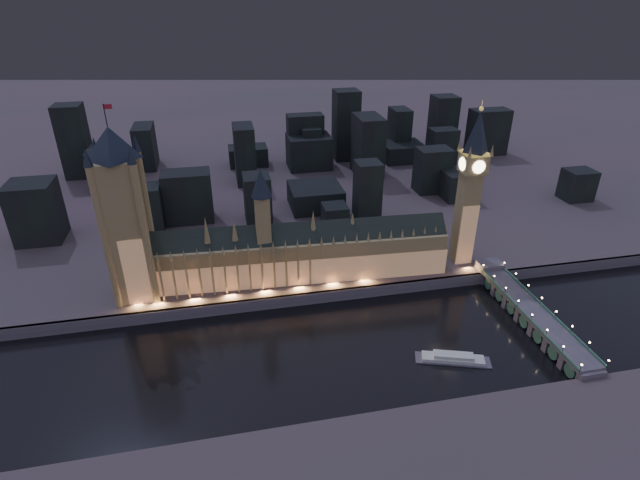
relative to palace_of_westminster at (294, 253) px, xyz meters
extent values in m
plane|color=black|center=(10.88, -61.74, -26.37)|extent=(2000.00, 2000.00, 0.00)
cube|color=#414241|center=(10.88, 458.26, -22.37)|extent=(2000.00, 960.00, 8.00)
cube|color=#464558|center=(10.88, -20.74, -22.37)|extent=(2000.00, 2.50, 8.00)
cube|color=#8B8056|center=(0.91, 0.26, -4.37)|extent=(200.77, 30.40, 28.00)
cube|color=tan|center=(0.91, -9.99, -9.37)|extent=(200.00, 0.50, 18.00)
cube|color=black|center=(0.91, 0.26, 12.63)|extent=(200.58, 26.67, 16.26)
cube|color=#8B8056|center=(-19.09, 0.26, 25.63)|extent=(9.00, 9.00, 32.00)
cone|color=#1C2332|center=(-19.09, 0.26, 50.63)|extent=(13.00, 13.00, 18.00)
cube|color=#8B8056|center=(-99.09, -10.34, -4.37)|extent=(1.20, 1.20, 28.00)
cone|color=#8B8056|center=(-99.09, -9.74, 12.63)|extent=(2.00, 2.00, 6.00)
cube|color=#8B8056|center=(-91.40, -10.34, -4.37)|extent=(1.20, 1.20, 28.00)
cone|color=#8B8056|center=(-91.40, -9.74, 12.63)|extent=(2.00, 2.00, 6.00)
cube|color=#8B8056|center=(-83.71, -10.34, -4.37)|extent=(1.20, 1.20, 28.00)
cone|color=#8B8056|center=(-83.71, -9.74, 12.63)|extent=(2.00, 2.00, 6.00)
cube|color=#8B8056|center=(-76.02, -10.34, -4.37)|extent=(1.20, 1.20, 28.00)
cone|color=#8B8056|center=(-76.02, -9.74, 12.63)|extent=(2.00, 2.00, 6.00)
cube|color=#8B8056|center=(-68.32, -10.34, -4.37)|extent=(1.20, 1.20, 28.00)
cone|color=#8B8056|center=(-68.32, -9.74, 12.63)|extent=(2.00, 2.00, 6.00)
cube|color=#8B8056|center=(-60.63, -10.34, -4.37)|extent=(1.20, 1.20, 28.00)
cone|color=#8B8056|center=(-60.63, -9.74, 12.63)|extent=(2.00, 2.00, 6.00)
cube|color=#8B8056|center=(-52.94, -10.34, -4.37)|extent=(1.20, 1.20, 28.00)
cone|color=#8B8056|center=(-52.94, -9.74, 12.63)|extent=(2.00, 2.00, 6.00)
cube|color=#8B8056|center=(-45.25, -10.34, -4.37)|extent=(1.20, 1.20, 28.00)
cone|color=#8B8056|center=(-45.25, -9.74, 12.63)|extent=(2.00, 2.00, 6.00)
cube|color=#8B8056|center=(-37.55, -10.34, -4.37)|extent=(1.20, 1.20, 28.00)
cone|color=#8B8056|center=(-37.55, -9.74, 12.63)|extent=(2.00, 2.00, 6.00)
cube|color=#8B8056|center=(-29.86, -10.34, -4.37)|extent=(1.20, 1.20, 28.00)
cone|color=#8B8056|center=(-29.86, -9.74, 12.63)|extent=(2.00, 2.00, 6.00)
cube|color=#8B8056|center=(-22.17, -10.34, -4.37)|extent=(1.20, 1.20, 28.00)
cone|color=#8B8056|center=(-22.17, -9.74, 12.63)|extent=(2.00, 2.00, 6.00)
cube|color=#8B8056|center=(-14.48, -10.34, -4.37)|extent=(1.20, 1.20, 28.00)
cone|color=#8B8056|center=(-14.48, -9.74, 12.63)|extent=(2.00, 2.00, 6.00)
cube|color=#8B8056|center=(-6.78, -10.34, -4.37)|extent=(1.20, 1.20, 28.00)
cone|color=#8B8056|center=(-6.78, -9.74, 12.63)|extent=(2.00, 2.00, 6.00)
cube|color=#8B8056|center=(0.91, -10.34, -4.37)|extent=(1.20, 1.20, 28.00)
cone|color=#8B8056|center=(0.91, -9.74, 12.63)|extent=(2.00, 2.00, 6.00)
cube|color=#8B8056|center=(8.60, -10.34, -4.37)|extent=(1.20, 1.20, 28.00)
cone|color=#8B8056|center=(8.60, -9.74, 12.63)|extent=(2.00, 2.00, 6.00)
cube|color=#8B8056|center=(16.29, -10.34, -4.37)|extent=(1.20, 1.20, 28.00)
cone|color=#8B8056|center=(16.29, -9.74, 12.63)|extent=(2.00, 2.00, 6.00)
cube|color=#8B8056|center=(23.98, -10.34, -4.37)|extent=(1.20, 1.20, 28.00)
cone|color=#8B8056|center=(23.98, -9.74, 12.63)|extent=(2.00, 2.00, 6.00)
cube|color=#8B8056|center=(31.68, -10.34, -4.37)|extent=(1.20, 1.20, 28.00)
cone|color=#8B8056|center=(31.68, -9.74, 12.63)|extent=(2.00, 2.00, 6.00)
cube|color=#8B8056|center=(39.37, -10.34, -4.37)|extent=(1.20, 1.20, 28.00)
cone|color=#8B8056|center=(39.37, -9.74, 12.63)|extent=(2.00, 2.00, 6.00)
cube|color=#8B8056|center=(47.06, -10.34, -4.37)|extent=(1.20, 1.20, 28.00)
cone|color=#8B8056|center=(47.06, -9.74, 12.63)|extent=(2.00, 2.00, 6.00)
cube|color=#8B8056|center=(54.75, -10.34, -4.37)|extent=(1.20, 1.20, 28.00)
cone|color=#8B8056|center=(54.75, -9.74, 12.63)|extent=(2.00, 2.00, 6.00)
cube|color=#8B8056|center=(62.45, -10.34, -4.37)|extent=(1.20, 1.20, 28.00)
cone|color=#8B8056|center=(62.45, -9.74, 12.63)|extent=(2.00, 2.00, 6.00)
cube|color=#8B8056|center=(70.14, -10.34, -4.37)|extent=(1.20, 1.20, 28.00)
cone|color=#8B8056|center=(70.14, -9.74, 12.63)|extent=(2.00, 2.00, 6.00)
cube|color=#8B8056|center=(77.83, -10.34, -4.37)|extent=(1.20, 1.20, 28.00)
cone|color=#8B8056|center=(77.83, -9.74, 12.63)|extent=(2.00, 2.00, 6.00)
cube|color=#8B8056|center=(85.52, -10.34, -4.37)|extent=(1.20, 1.20, 28.00)
cone|color=#8B8056|center=(85.52, -9.74, 12.63)|extent=(2.00, 2.00, 6.00)
cube|color=#8B8056|center=(93.22, -10.34, -4.37)|extent=(1.20, 1.20, 28.00)
cone|color=#8B8056|center=(93.22, -9.74, 12.63)|extent=(2.00, 2.00, 6.00)
cube|color=#8B8056|center=(100.91, -10.34, -4.37)|extent=(1.20, 1.20, 28.00)
cone|color=#8B8056|center=(100.91, -9.74, 12.63)|extent=(2.00, 2.00, 6.00)
cone|color=#8B8056|center=(-54.09, 0.26, 22.63)|extent=(4.40, 4.40, 18.00)
cone|color=#8B8056|center=(-37.09, 0.26, 20.63)|extent=(4.40, 4.40, 14.00)
cone|color=#8B8056|center=(12.91, 0.26, 21.63)|extent=(4.40, 4.40, 16.00)
cone|color=#8B8056|center=(38.91, 0.26, 19.63)|extent=(4.40, 4.40, 12.00)
cube|color=#8B8056|center=(-99.12, 0.26, 26.25)|extent=(23.71, 23.71, 89.24)
cube|color=tan|center=(-99.12, -10.94, 3.63)|extent=(22.00, 0.50, 44.00)
cone|color=#1C2332|center=(-99.12, 0.26, 79.87)|extent=(31.68, 31.68, 18.00)
cylinder|color=black|center=(-99.12, 0.26, 94.87)|extent=(0.50, 0.50, 12.00)
cube|color=#A5182A|center=(-96.92, 0.26, 99.37)|extent=(4.00, 0.15, 2.50)
cylinder|color=#8B8056|center=(-110.12, -10.74, 26.25)|extent=(4.40, 4.40, 89.24)
cone|color=#1C2332|center=(-110.12, -10.74, 75.87)|extent=(5.20, 5.20, 10.00)
cylinder|color=#8B8056|center=(-110.12, 11.26, 26.25)|extent=(4.40, 4.40, 89.24)
cone|color=#1C2332|center=(-110.12, 11.26, 75.87)|extent=(5.20, 5.20, 10.00)
cylinder|color=#8B8056|center=(-88.12, -10.74, 26.25)|extent=(4.40, 4.40, 89.24)
cone|color=#1C2332|center=(-88.12, -10.74, 75.87)|extent=(5.20, 5.20, 10.00)
cylinder|color=#8B8056|center=(-88.12, 11.26, 26.25)|extent=(4.40, 4.40, 89.24)
cone|color=#1C2332|center=(-88.12, 11.26, 75.87)|extent=(5.20, 5.20, 10.00)
cube|color=#8B8056|center=(118.88, 0.26, 14.30)|extent=(12.35, 12.35, 65.34)
cube|color=tan|center=(118.88, -5.94, 3.63)|extent=(12.00, 0.50, 44.00)
cube|color=#8B8056|center=(118.88, 0.26, 53.29)|extent=(15.00, 15.00, 12.64)
cube|color=#F2C64C|center=(118.88, 0.26, 60.22)|extent=(15.75, 15.75, 1.20)
cone|color=#1C2332|center=(118.88, 0.26, 73.82)|extent=(18.00, 18.00, 26.00)
sphere|color=#F2C64C|center=(118.88, 0.26, 88.32)|extent=(2.80, 2.80, 2.80)
cylinder|color=#F2C64C|center=(118.88, 0.26, 90.82)|extent=(0.40, 0.40, 5.00)
cylinder|color=#FFF2BF|center=(118.88, -7.49, 53.29)|extent=(8.40, 0.50, 8.40)
cylinder|color=#FFF2BF|center=(118.88, 8.01, 53.29)|extent=(8.40, 0.50, 8.40)
cylinder|color=#FFF2BF|center=(111.13, 0.26, 53.29)|extent=(0.50, 8.40, 8.40)
cylinder|color=#FFF2BF|center=(126.63, 0.26, 53.29)|extent=(0.50, 8.40, 8.40)
cone|color=#8B8056|center=(111.38, -7.24, 63.62)|extent=(2.60, 2.60, 8.00)
cone|color=#8B8056|center=(111.38, 7.76, 63.62)|extent=(2.60, 2.60, 8.00)
cone|color=#8B8056|center=(126.38, -7.24, 63.62)|extent=(2.60, 2.60, 8.00)
cone|color=#8B8056|center=(126.38, 7.76, 63.62)|extent=(2.60, 2.60, 8.00)
cube|color=#464558|center=(132.80, -71.74, -16.87)|extent=(16.25, 100.00, 1.60)
cube|color=#2E5B54|center=(125.08, -71.74, -15.47)|extent=(0.80, 100.00, 1.60)
cube|color=#2E5B54|center=(140.53, -71.74, -15.47)|extent=(0.80, 100.00, 1.60)
cube|color=#464558|center=(132.80, -16.74, -17.62)|extent=(16.25, 12.00, 9.50)
cube|color=#464558|center=(132.80, -121.74, -22.02)|extent=(14.62, 4.00, 9.50)
cylinder|color=black|center=(125.08, -121.74, -13.67)|extent=(0.30, 0.30, 4.40)
sphere|color=#FFD88C|center=(125.08, -121.74, -11.37)|extent=(1.00, 1.00, 1.00)
cylinder|color=black|center=(140.53, -121.74, -13.67)|extent=(0.30, 0.30, 4.40)
sphere|color=#FFD88C|center=(140.53, -121.74, -11.37)|extent=(1.00, 1.00, 1.00)
cube|color=#464558|center=(132.80, -107.46, -22.02)|extent=(14.62, 4.00, 9.50)
cylinder|color=black|center=(125.08, -107.46, -13.67)|extent=(0.30, 0.30, 4.40)
sphere|color=#FFD88C|center=(125.08, -107.46, -11.37)|extent=(1.00, 1.00, 1.00)
cylinder|color=black|center=(140.53, -107.46, -13.67)|extent=(0.30, 0.30, 4.40)
sphere|color=#FFD88C|center=(140.53, -107.46, -11.37)|extent=(1.00, 1.00, 1.00)
cube|color=#464558|center=(132.80, -93.17, -22.02)|extent=(14.62, 4.00, 9.50)
cylinder|color=black|center=(125.08, -93.17, -13.67)|extent=(0.30, 0.30, 4.40)
sphere|color=#FFD88C|center=(125.08, -93.17, -11.37)|extent=(1.00, 1.00, 1.00)
cylinder|color=black|center=(140.53, -93.17, -13.67)|extent=(0.30, 0.30, 4.40)
sphere|color=#FFD88C|center=(140.53, -93.17, -11.37)|extent=(1.00, 1.00, 1.00)
cube|color=#464558|center=(132.80, -78.89, -22.02)|extent=(14.62, 4.00, 9.50)
cylinder|color=black|center=(125.08, -78.89, -13.67)|extent=(0.30, 0.30, 4.40)
sphere|color=#FFD88C|center=(125.08, -78.89, -11.37)|extent=(1.00, 1.00, 1.00)
cylinder|color=black|center=(140.53, -78.89, -13.67)|extent=(0.30, 0.30, 4.40)
sphere|color=#FFD88C|center=(140.53, -78.89, -11.37)|extent=(1.00, 1.00, 1.00)
cube|color=#464558|center=(132.80, -64.60, -22.02)|extent=(14.62, 4.00, 9.50)
cylinder|color=black|center=(125.08, -64.60, -13.67)|extent=(0.30, 0.30, 4.40)
sphere|color=#FFD88C|center=(125.08, -64.60, -11.37)|extent=(1.00, 1.00, 1.00)
cylinder|color=black|center=(140.53, -64.60, -13.67)|extent=(0.30, 0.30, 4.40)
sphere|color=#FFD88C|center=(140.53, -64.60, -11.37)|extent=(1.00, 1.00, 1.00)
cube|color=#464558|center=(132.80, -50.32, -22.02)|extent=(14.62, 4.00, 9.50)
cylinder|color=black|center=(125.08, -50.32, -13.67)|extent=(0.30, 0.30, 4.40)
sphere|color=#FFD88C|center=(125.08, -50.32, -11.37)|extent=(1.00, 1.00, 1.00)
cylinder|color=black|center=(140.53, -50.32, -13.67)|extent=(0.30, 0.30, 4.40)
sphere|color=#FFD88C|center=(140.53, -50.32, -11.37)|extent=(1.00, 1.00, 1.00)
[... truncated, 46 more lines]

